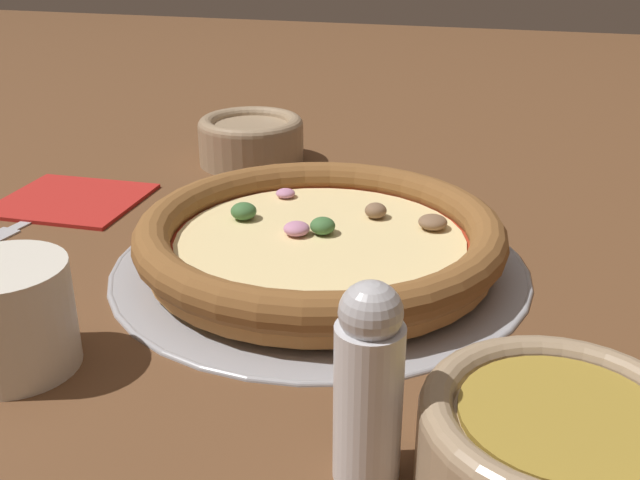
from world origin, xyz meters
The scene contains 9 objects.
ground_plane centered at (0.00, 0.00, 0.00)m, with size 3.00×3.00×0.00m, color brown.
pizza_tray centered at (0.00, 0.00, 0.00)m, with size 0.36×0.36×0.01m.
pizza centered at (0.00, 0.00, 0.03)m, with size 0.32×0.32×0.04m.
bowl_near centered at (-0.19, 0.23, 0.03)m, with size 0.15×0.15×0.06m.
bowl_far centered at (0.16, -0.26, 0.03)m, with size 0.13×0.13×0.06m.
drinking_cup centered at (0.16, 0.20, 0.04)m, with size 0.08×0.08×0.08m.
napkin centered at (0.30, -0.08, 0.00)m, with size 0.15×0.13×0.01m.
fork centered at (0.31, -0.03, 0.00)m, with size 0.04×0.18×0.00m.
pepper_shaker centered at (-0.10, 0.25, 0.06)m, with size 0.04×0.04×0.12m.
Camera 1 is at (-0.16, 0.57, 0.29)m, focal length 42.00 mm.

